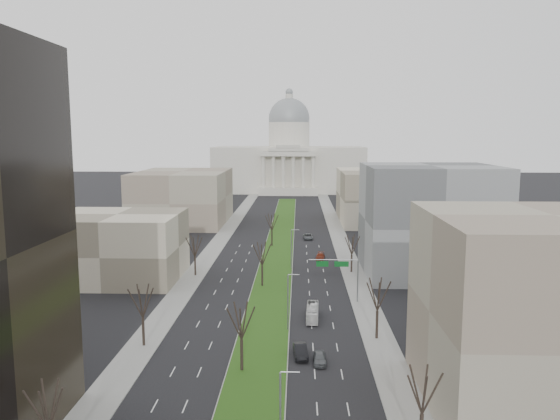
% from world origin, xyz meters
% --- Properties ---
extents(ground, '(600.00, 600.00, 0.00)m').
position_xyz_m(ground, '(0.00, 120.00, 0.00)').
color(ground, black).
rests_on(ground, ground).
extents(median, '(8.00, 222.03, 0.20)m').
position_xyz_m(median, '(0.00, 118.99, 0.10)').
color(median, '#999993').
rests_on(median, ground).
extents(sidewalk_left, '(5.00, 330.00, 0.15)m').
position_xyz_m(sidewalk_left, '(-17.50, 95.00, 0.07)').
color(sidewalk_left, gray).
rests_on(sidewalk_left, ground).
extents(sidewalk_right, '(5.00, 330.00, 0.15)m').
position_xyz_m(sidewalk_right, '(17.50, 95.00, 0.07)').
color(sidewalk_right, gray).
rests_on(sidewalk_right, ground).
extents(capitol, '(80.00, 46.00, 55.00)m').
position_xyz_m(capitol, '(0.00, 269.59, 16.31)').
color(capitol, beige).
rests_on(capitol, ground).
extents(building_beige_left, '(26.00, 22.00, 14.00)m').
position_xyz_m(building_beige_left, '(-33.00, 85.00, 7.00)').
color(building_beige_left, gray).
rests_on(building_beige_left, ground).
extents(building_tan_right, '(26.00, 24.00, 22.00)m').
position_xyz_m(building_tan_right, '(33.00, 32.00, 11.00)').
color(building_tan_right, gray).
rests_on(building_tan_right, ground).
extents(building_grey_right, '(28.00, 26.00, 24.00)m').
position_xyz_m(building_grey_right, '(34.00, 92.00, 12.00)').
color(building_grey_right, slate).
rests_on(building_grey_right, ground).
extents(building_far_left, '(30.00, 40.00, 18.00)m').
position_xyz_m(building_far_left, '(-35.00, 160.00, 9.00)').
color(building_far_left, gray).
rests_on(building_far_left, ground).
extents(building_far_right, '(30.00, 40.00, 18.00)m').
position_xyz_m(building_far_right, '(35.00, 165.00, 9.00)').
color(building_far_right, gray).
rests_on(building_far_right, ground).
extents(tree_left_near, '(5.10, 5.10, 9.18)m').
position_xyz_m(tree_left_near, '(-17.20, 18.00, 6.61)').
color(tree_left_near, black).
rests_on(tree_left_near, ground).
extents(tree_left_mid, '(5.40, 5.40, 9.72)m').
position_xyz_m(tree_left_mid, '(-17.20, 48.00, 7.00)').
color(tree_left_mid, black).
rests_on(tree_left_mid, ground).
extents(tree_left_far, '(5.28, 5.28, 9.50)m').
position_xyz_m(tree_left_far, '(-17.20, 88.00, 6.84)').
color(tree_left_far, black).
rests_on(tree_left_far, ground).
extents(tree_right_near, '(5.16, 5.16, 9.29)m').
position_xyz_m(tree_right_near, '(17.20, 22.00, 6.69)').
color(tree_right_near, black).
rests_on(tree_right_near, ground).
extents(tree_right_mid, '(5.52, 5.52, 9.94)m').
position_xyz_m(tree_right_mid, '(17.20, 52.00, 7.16)').
color(tree_right_mid, black).
rests_on(tree_right_mid, ground).
extents(tree_right_far, '(5.04, 5.04, 9.07)m').
position_xyz_m(tree_right_far, '(17.20, 92.00, 6.53)').
color(tree_right_far, black).
rests_on(tree_right_far, ground).
extents(tree_median_a, '(5.40, 5.40, 9.72)m').
position_xyz_m(tree_median_a, '(-2.00, 40.00, 7.00)').
color(tree_median_a, black).
rests_on(tree_median_a, ground).
extents(tree_median_b, '(5.40, 5.40, 9.72)m').
position_xyz_m(tree_median_b, '(-2.00, 80.00, 7.00)').
color(tree_median_b, black).
rests_on(tree_median_b, ground).
extents(tree_median_c, '(5.40, 5.40, 9.72)m').
position_xyz_m(tree_median_c, '(-2.00, 120.00, 7.00)').
color(tree_median_c, black).
rests_on(tree_median_c, ground).
extents(streetlamp_median_a, '(1.90, 0.20, 9.16)m').
position_xyz_m(streetlamp_median_a, '(3.76, 20.00, 4.81)').
color(streetlamp_median_a, gray).
rests_on(streetlamp_median_a, ground).
extents(streetlamp_median_b, '(1.90, 0.20, 9.16)m').
position_xyz_m(streetlamp_median_b, '(3.76, 55.00, 4.81)').
color(streetlamp_median_b, gray).
rests_on(streetlamp_median_b, ground).
extents(streetlamp_median_c, '(1.90, 0.20, 9.16)m').
position_xyz_m(streetlamp_median_c, '(3.76, 95.00, 4.81)').
color(streetlamp_median_c, gray).
rests_on(streetlamp_median_c, ground).
extents(mast_arm_signs, '(9.12, 0.24, 8.09)m').
position_xyz_m(mast_arm_signs, '(13.49, 70.03, 6.11)').
color(mast_arm_signs, gray).
rests_on(mast_arm_signs, ground).
extents(car_grey_near, '(1.75, 4.30, 1.46)m').
position_xyz_m(car_grey_near, '(8.26, 42.85, 0.73)').
color(car_grey_near, '#4F5357').
rests_on(car_grey_near, ground).
extents(car_black, '(2.24, 5.26, 1.69)m').
position_xyz_m(car_black, '(5.66, 44.96, 0.84)').
color(car_black, black).
rests_on(car_black, ground).
extents(car_red, '(2.55, 5.12, 1.43)m').
position_xyz_m(car_red, '(10.74, 105.02, 0.71)').
color(car_red, maroon).
rests_on(car_red, ground).
extents(car_grey_far, '(2.89, 5.75, 1.56)m').
position_xyz_m(car_grey_far, '(8.14, 130.87, 0.78)').
color(car_grey_far, '#54595D').
rests_on(car_grey_far, ground).
extents(box_van, '(2.27, 8.30, 2.29)m').
position_xyz_m(box_van, '(7.72, 60.73, 1.14)').
color(box_van, white).
rests_on(box_van, ground).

